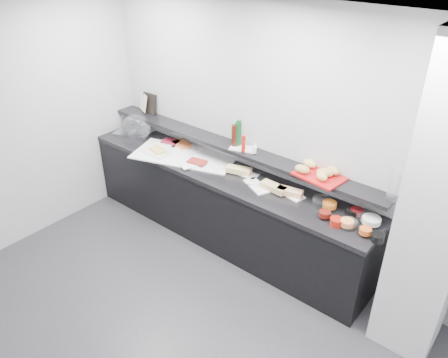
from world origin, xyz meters
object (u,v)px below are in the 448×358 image
Objects in this scene: condiment_tray at (243,148)px; sandwich_plate_mid at (257,186)px; framed_print at (149,104)px; carafe at (394,185)px; bread_tray at (319,176)px; cloche_base at (134,133)px.

sandwich_plate_mid is at bearing -50.83° from condiment_tray.
sandwich_plate_mid is 1.27× the size of framed_print.
sandwich_plate_mid is at bearing -170.45° from carafe.
carafe is at bearing 10.16° from bread_tray.
sandwich_plate_mid is 1.95m from framed_print.
bread_tray is at bearing -21.29° from condiment_tray.
carafe is at bearing -3.24° from framed_print.
cloche_base is at bearing 165.71° from condiment_tray.
condiment_tray is at bearing -179.82° from carafe.
sandwich_plate_mid is at bearing -19.61° from cloche_base.
framed_print reaches higher than sandwich_plate_mid.
condiment_tray reaches higher than sandwich_plate_mid.
framed_print is 2.49m from bread_tray.
bread_tray reaches higher than cloche_base.
carafe is at bearing -19.31° from condiment_tray.
framed_print is at bearing -174.99° from bread_tray.
condiment_tray is at bearing -174.56° from bread_tray.
bread_tray is (2.49, -0.10, -0.12)m from framed_print.
condiment_tray is 0.92× the size of carafe.
cloche_base is 1.01× the size of bread_tray.
framed_print is 0.87× the size of carafe.
cloche_base is 1.52× the size of carafe.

